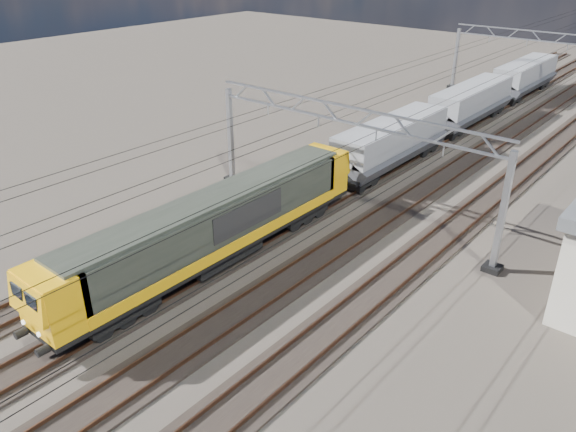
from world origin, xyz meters
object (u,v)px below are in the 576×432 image
Objects in this scene: hopper_wagon_lead at (392,141)px; hopper_wagon_third at (525,75)px; catenary_gantry_far at (543,64)px; locomotive at (217,224)px; catenary_gantry_mid at (345,159)px; hopper_wagon_mid at (471,102)px.

hopper_wagon_third is (0.00, 28.40, 0.00)m from hopper_wagon_lead.
catenary_gantry_far is at bearing -37.31° from hopper_wagon_third.
catenary_gantry_far reaches higher than hopper_wagon_third.
catenary_gantry_far is at bearing 87.43° from locomotive.
hopper_wagon_mid is (-2.00, 23.32, -1.67)m from catenary_gantry_mid.
catenary_gantry_far is 44.64m from locomotive.
catenary_gantry_mid is at bearing -77.63° from hopper_wagon_lead.
hopper_wagon_third is (-2.00, 1.52, -1.67)m from catenary_gantry_far.
catenary_gantry_far is 1.53× the size of hopper_wagon_third.
catenary_gantry_mid is 23.47m from hopper_wagon_mid.
catenary_gantry_mid is at bearing -86.95° from hopper_wagon_third.
hopper_wagon_lead is 1.00× the size of hopper_wagon_third.
catenary_gantry_mid reaches higher than hopper_wagon_mid.
hopper_wagon_third is at bearing 142.69° from catenary_gantry_far.
hopper_wagon_lead is (-0.00, 17.70, -0.09)m from locomotive.
locomotive is at bearing -90.00° from hopper_wagon_mid.
hopper_wagon_mid is at bearing -90.00° from hopper_wagon_third.
hopper_wagon_third is (0.00, 14.20, 0.00)m from hopper_wagon_mid.
catenary_gantry_far is 1.53× the size of hopper_wagon_mid.
locomotive reaches higher than hopper_wagon_lead.
locomotive is 1.62× the size of hopper_wagon_lead.
locomotive is (-2.00, -8.57, -1.58)m from catenary_gantry_mid.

